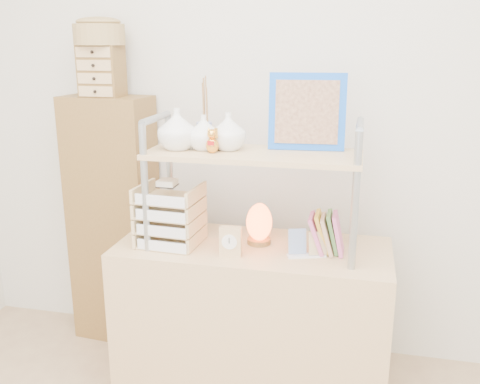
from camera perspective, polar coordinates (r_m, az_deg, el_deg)
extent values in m
cube|color=silver|center=(2.71, 3.59, 9.01)|extent=(3.40, 0.02, 2.60)
cube|color=tan|center=(2.53, 1.30, -13.70)|extent=(1.20, 0.50, 0.75)
cube|color=brown|center=(2.99, -13.31, -3.07)|extent=(0.47, 0.28, 1.35)
cylinder|color=#969EA4|center=(2.26, -10.10, 0.33)|extent=(0.03, 0.03, 0.55)
cylinder|color=#969EA4|center=(2.53, -7.48, 2.10)|extent=(0.03, 0.03, 0.55)
cylinder|color=#969EA4|center=(2.34, -9.00, 7.78)|extent=(0.03, 0.30, 0.03)
cylinder|color=#969EA4|center=(2.09, 12.18, -1.08)|extent=(0.03, 0.03, 0.55)
cylinder|color=#969EA4|center=(2.38, 12.33, 0.97)|extent=(0.03, 0.03, 0.55)
cylinder|color=#969EA4|center=(2.18, 12.69, 6.99)|extent=(0.03, 0.30, 0.03)
cube|color=tan|center=(2.25, 1.43, 4.02)|extent=(0.90, 0.34, 0.02)
imported|color=white|center=(2.30, -6.72, 6.69)|extent=(0.17, 0.17, 0.18)
imported|color=white|center=(2.28, -3.88, 6.35)|extent=(0.14, 0.14, 0.15)
imported|color=white|center=(2.27, -1.26, 6.48)|extent=(0.15, 0.15, 0.16)
cylinder|color=#2747AB|center=(2.41, -3.82, 6.27)|extent=(0.07, 0.07, 0.10)
cube|color=blue|center=(2.28, 7.17, 8.48)|extent=(0.33, 0.08, 0.32)
cube|color=brown|center=(2.27, 7.14, 8.45)|extent=(0.27, 0.05, 0.26)
cube|color=#D15B97|center=(2.29, 10.43, -4.46)|extent=(0.05, 0.12, 0.17)
cube|color=#558944|center=(2.31, 9.91, -4.26)|extent=(0.06, 0.12, 0.17)
cube|color=tan|center=(2.30, 9.33, -4.39)|extent=(0.06, 0.13, 0.17)
cube|color=yellow|center=(2.32, 8.82, -4.19)|extent=(0.07, 0.14, 0.17)
cube|color=#D15B97|center=(2.30, 8.24, -4.32)|extent=(0.07, 0.14, 0.16)
cube|color=#D9B882|center=(2.41, -7.36, -5.31)|extent=(0.26, 0.24, 0.01)
cube|color=white|center=(2.31, -8.34, -5.76)|extent=(0.23, 0.03, 0.04)
cube|color=#D9B882|center=(2.39, -7.41, -3.80)|extent=(0.26, 0.24, 0.01)
cube|color=white|center=(2.28, -8.41, -4.18)|extent=(0.23, 0.03, 0.04)
cube|color=#D9B882|center=(2.37, -7.47, -2.26)|extent=(0.26, 0.24, 0.01)
cube|color=white|center=(2.26, -8.47, -2.57)|extent=(0.23, 0.03, 0.04)
cube|color=#D9B882|center=(2.35, -7.53, -0.70)|extent=(0.26, 0.24, 0.01)
cube|color=white|center=(2.24, -8.54, -0.93)|extent=(0.23, 0.03, 0.04)
cube|color=beige|center=(2.31, -7.77, 0.97)|extent=(0.07, 0.07, 0.03)
cylinder|color=brown|center=(2.39, 2.03, -5.24)|extent=(0.11, 0.11, 0.02)
ellipsoid|color=#FF521E|center=(2.36, 2.06, -3.14)|extent=(0.12, 0.11, 0.16)
cube|color=tan|center=(2.24, -1.02, -5.31)|extent=(0.09, 0.04, 0.13)
cylinder|color=white|center=(2.22, -1.15, -5.36)|extent=(0.06, 0.01, 0.06)
cube|color=white|center=(2.27, 7.09, -6.74)|extent=(0.17, 0.10, 0.01)
cube|color=#214999|center=(2.26, 6.13, -5.25)|extent=(0.08, 0.05, 0.11)
cube|color=tan|center=(2.26, 8.30, -5.44)|extent=(0.08, 0.04, 0.10)
cube|color=brown|center=(2.82, -14.53, 12.38)|extent=(0.20, 0.15, 0.25)
cube|color=tan|center=(2.76, -15.14, 10.31)|extent=(0.18, 0.01, 0.05)
cube|color=tan|center=(2.75, -15.24, 11.61)|extent=(0.18, 0.01, 0.05)
cube|color=tan|center=(2.75, -15.33, 12.90)|extent=(0.18, 0.01, 0.05)
cube|color=tan|center=(2.75, -15.43, 14.20)|extent=(0.18, 0.01, 0.05)
cylinder|color=olive|center=(2.82, -14.79, 15.93)|extent=(0.25, 0.25, 0.10)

